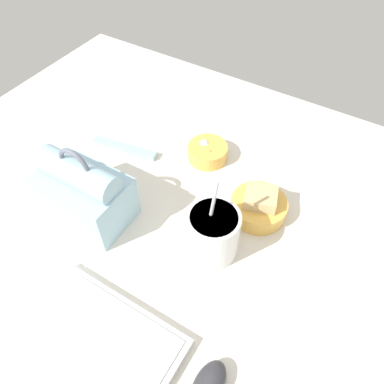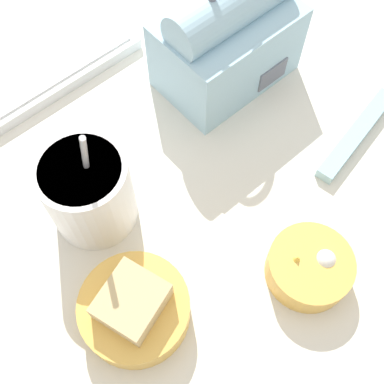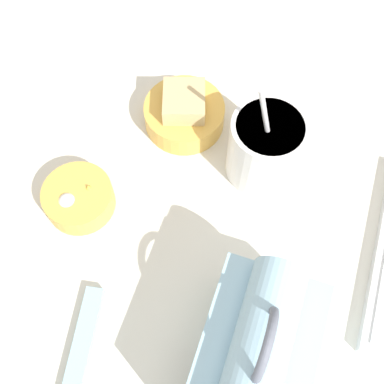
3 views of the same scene
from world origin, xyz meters
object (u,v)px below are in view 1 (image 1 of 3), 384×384
object	(u,v)px
bento_bowl_sandwich	(259,206)
bento_bowl_snacks	(208,152)
keyboard	(107,328)
soup_cup	(213,233)
chopstick_case	(125,148)
lunch_bag	(84,192)

from	to	relation	value
bento_bowl_sandwich	bento_bowl_snacks	xyz separation A→B (cm)	(19.10, -9.87, -0.53)
keyboard	bento_bowl_sandwich	bearing A→B (deg)	-107.15
soup_cup	bento_bowl_sandwich	size ratio (longest dim) A/B	1.50
soup_cup	chopstick_case	xyz separation A→B (cm)	(35.27, -14.80, -5.23)
soup_cup	bento_bowl_snacks	distance (cm)	28.38
lunch_bag	chopstick_case	xyz separation A→B (cm)	(6.35, -20.94, -6.64)
keyboard	soup_cup	world-z (taller)	soup_cup
keyboard	soup_cup	distance (cm)	27.13
bento_bowl_snacks	chopstick_case	world-z (taller)	bento_bowl_snacks
chopstick_case	soup_cup	bearing A→B (deg)	157.24
keyboard	bento_bowl_sandwich	size ratio (longest dim) A/B	2.32
keyboard	chopstick_case	bearing A→B (deg)	-55.77
keyboard	lunch_bag	world-z (taller)	lunch_bag
keyboard	chopstick_case	size ratio (longest dim) A/B	1.63
soup_cup	chopstick_case	bearing A→B (deg)	-22.76
keyboard	lunch_bag	bearing A→B (deg)	-42.56
bento_bowl_sandwich	chopstick_case	world-z (taller)	bento_bowl_sandwich
lunch_bag	bento_bowl_snacks	distance (cm)	33.66
lunch_bag	soup_cup	size ratio (longest dim) A/B	1.04
lunch_bag	bento_bowl_sandwich	world-z (taller)	lunch_bag
keyboard	bento_bowl_snacks	size ratio (longest dim) A/B	2.89
soup_cup	chopstick_case	distance (cm)	38.60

